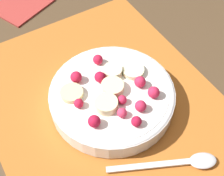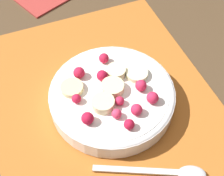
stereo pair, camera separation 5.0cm
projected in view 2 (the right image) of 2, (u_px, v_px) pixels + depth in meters
The scene contains 4 objects.
ground_plane at pixel (104, 103), 0.54m from camera, with size 3.00×3.00×0.00m, color #4C3823.
placemat at pixel (104, 102), 0.54m from camera, with size 0.47×0.38×0.01m.
fruit_bowl at pixel (112, 95), 0.52m from camera, with size 0.21×0.21×0.05m.
spoon at pixel (172, 173), 0.46m from camera, with size 0.09×0.16×0.01m.
Camera 2 is at (-0.29, 0.10, 0.45)m, focal length 50.00 mm.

